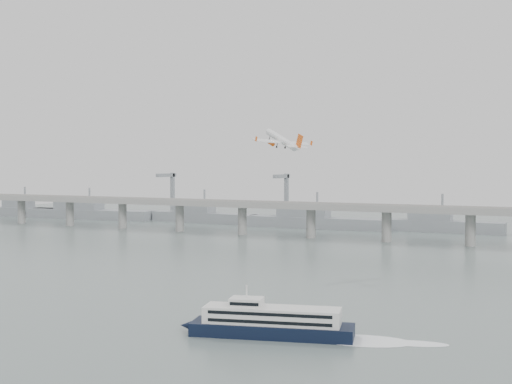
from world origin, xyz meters
The scene contains 5 objects.
ground centered at (0.00, 0.00, 0.00)m, with size 900.00×900.00×0.00m, color slate.
bridge centered at (-1.15, 200.00, 17.65)m, with size 800.00×22.00×23.90m.
distant_fleet centered at (-155.36, 265.08, 6.22)m, with size 453.00×60.90×40.00m.
ferry centered at (51.13, -41.07, 3.86)m, with size 74.38×26.62×14.24m.
airliner centered at (2.59, 77.98, 59.19)m, with size 28.74×27.89×13.48m.
Camera 1 is at (129.50, -214.63, 48.77)m, focal length 48.00 mm.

